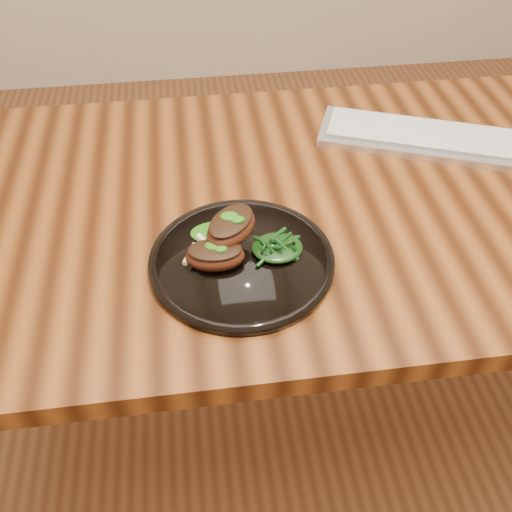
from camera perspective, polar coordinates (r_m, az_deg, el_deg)
The scene contains 7 objects.
desk at distance 1.14m, azimuth 7.52°, elevation 3.12°, with size 1.60×0.80×0.75m.
plate at distance 0.92m, azimuth -1.43°, elevation -0.44°, with size 0.30×0.30×0.02m.
lamb_chop_front at distance 0.89m, azimuth -4.15°, elevation 0.13°, with size 0.10×0.07×0.04m.
lamb_chop_back at distance 0.91m, azimuth -2.54°, elevation 2.94°, with size 0.12×0.12×0.05m.
herb_smear at distance 0.96m, azimuth -4.11°, elevation 2.43°, with size 0.08×0.05×0.01m, color #134C08.
greens_heap at distance 0.92m, azimuth 2.15°, elevation 1.09°, with size 0.08×0.08×0.03m.
keyboard at distance 1.26m, azimuth 17.66°, elevation 11.08°, with size 0.50×0.31×0.02m.
Camera 1 is at (-0.26, -0.83, 1.41)m, focal length 40.00 mm.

